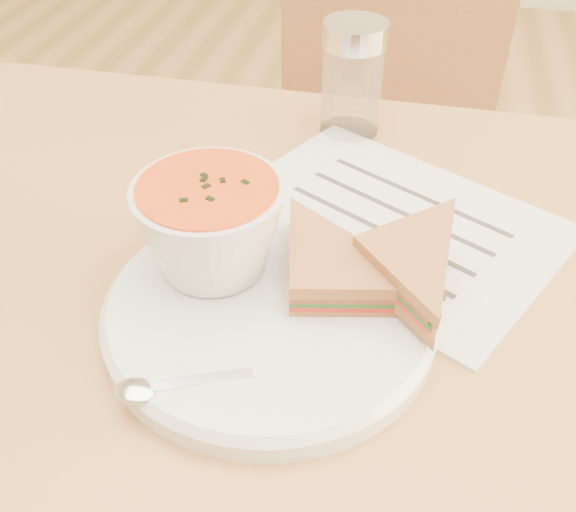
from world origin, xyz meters
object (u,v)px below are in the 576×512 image
(dining_table, at_px, (308,509))
(soup_bowl, at_px, (211,231))
(condiment_shaker, at_px, (352,79))
(plate, at_px, (270,311))
(chair_far, at_px, (393,209))

(dining_table, bearing_deg, soup_bowl, -167.93)
(condiment_shaker, bearing_deg, plate, -93.09)
(plate, bearing_deg, dining_table, 58.30)
(soup_bowl, bearing_deg, condiment_shaker, 76.00)
(plate, height_order, condiment_shaker, condiment_shaker)
(plate, relative_size, soup_bowl, 2.21)
(dining_table, xyz_separation_m, plate, (-0.03, -0.05, 0.38))
(dining_table, distance_m, chair_far, 0.55)
(plate, xyz_separation_m, condiment_shaker, (0.02, 0.31, 0.05))
(plate, bearing_deg, condiment_shaker, 86.91)
(dining_table, distance_m, plate, 0.39)
(dining_table, distance_m, soup_bowl, 0.44)
(dining_table, bearing_deg, plate, -121.70)
(chair_far, bearing_deg, dining_table, 72.92)
(plate, relative_size, condiment_shaker, 2.09)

